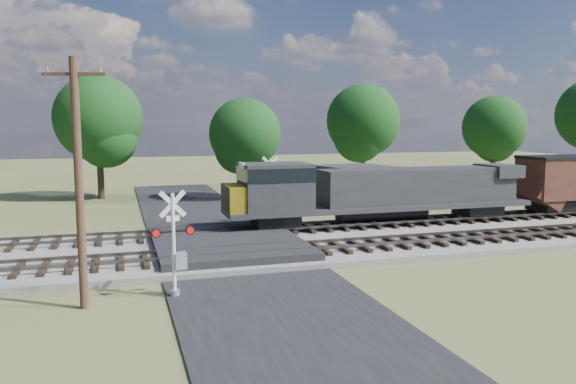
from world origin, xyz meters
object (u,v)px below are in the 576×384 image
object	(u,v)px
crossing_signal_far	(269,196)
utility_pole	(79,178)
equipment_shed	(356,187)
crossing_signal_near	(176,253)

from	to	relation	value
crossing_signal_far	utility_pole	bearing A→B (deg)	48.71
equipment_shed	crossing_signal_near	bearing A→B (deg)	-146.48
crossing_signal_far	crossing_signal_near	bearing A→B (deg)	57.62
crossing_signal_near	crossing_signal_far	xyz separation A→B (m)	(6.98, 13.15, 0.14)
crossing_signal_far	equipment_shed	bearing A→B (deg)	-155.31
crossing_signal_near	utility_pole	bearing A→B (deg)	176.28
utility_pole	crossing_signal_near	bearing A→B (deg)	20.50
crossing_signal_far	equipment_shed	size ratio (longest dim) A/B	0.74
crossing_signal_far	utility_pole	distance (m)	17.07
equipment_shed	utility_pole	bearing A→B (deg)	-151.47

